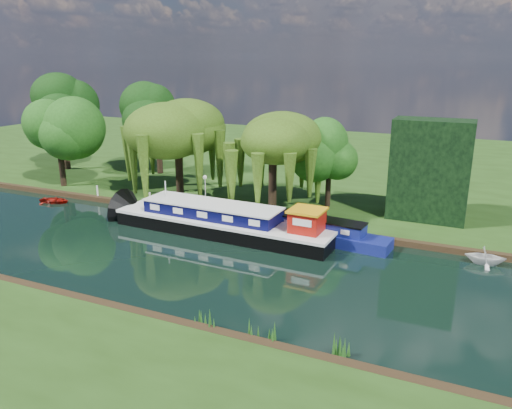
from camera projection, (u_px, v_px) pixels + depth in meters
The scene contains 16 objects.
ground at pixel (127, 245), 35.94m from camera, with size 120.00×120.00×0.00m, color black.
far_bank at pixel (292, 158), 65.58m from camera, with size 120.00×52.00×0.45m, color #1E3C10.
dutch_barge at pixel (225, 222), 38.16m from camera, with size 17.76×4.56×3.72m.
narrowboat at pixel (306, 229), 37.31m from camera, with size 12.83×3.31×1.85m.
red_dinghy at pixel (55, 202), 46.56m from camera, with size 2.03×2.84×0.59m, color maroon.
white_cruiser at pixel (484, 264), 32.71m from camera, with size 2.16×2.50×1.32m, color silver.
willow_left at pixel (177, 131), 45.22m from camera, with size 7.09×7.09×8.49m.
willow_right at pixel (273, 147), 41.29m from camera, with size 6.10×6.10×7.42m.
tree_far_left at pixel (57, 128), 49.22m from camera, with size 5.33×5.33×8.59m.
tree_far_back at pixel (61, 110), 56.55m from camera, with size 5.85×5.85×9.83m.
tree_far_mid at pixel (157, 117), 54.56m from camera, with size 5.60×5.60×9.17m.
tree_far_right at pixel (330, 155), 42.58m from camera, with size 4.05×4.05×6.62m.
conifer_hedge at pixel (430, 170), 39.41m from camera, with size 6.00×3.00×8.00m, color black.
lamppost at pixel (205, 182), 44.23m from camera, with size 0.36×0.36×2.56m.
mooring_posts at pixel (183, 202), 43.21m from camera, with size 19.16×0.16×1.00m.
reeds_near at pixel (140, 302), 26.46m from camera, with size 33.70×1.50×1.10m.
Camera 1 is at (22.33, -26.80, 13.07)m, focal length 35.00 mm.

